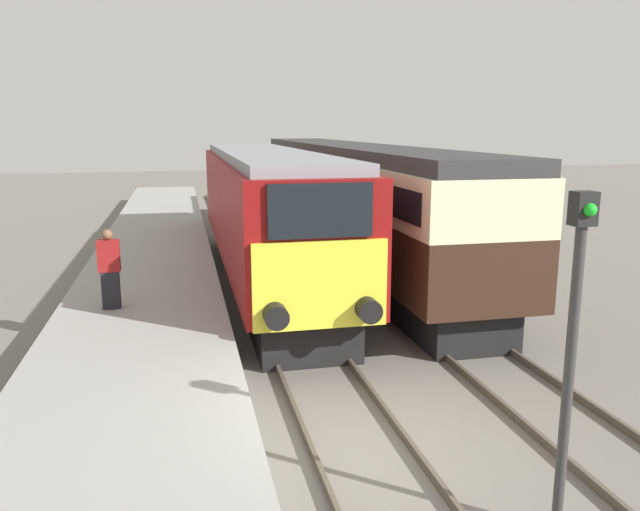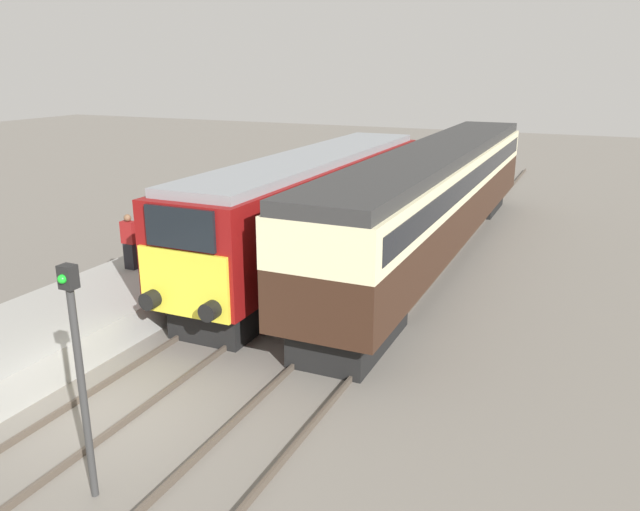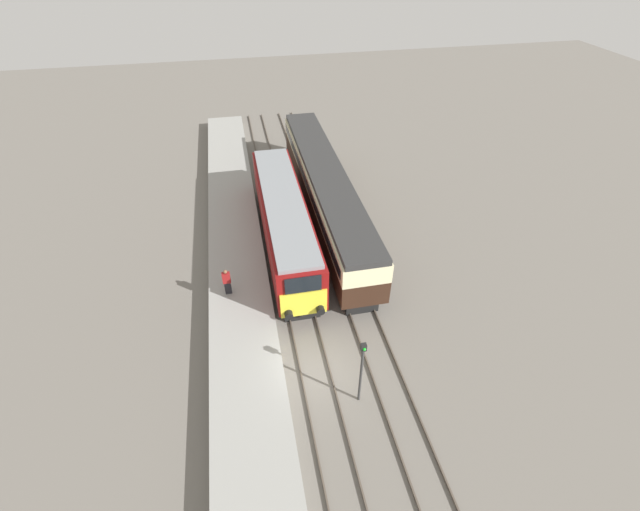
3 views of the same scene
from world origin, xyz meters
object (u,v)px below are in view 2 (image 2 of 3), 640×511
object	(u,v)px
signal_post	(79,365)
person_on_platform	(130,242)
locomotive	(314,206)
passenger_carriage	(437,190)

from	to	relation	value
signal_post	person_on_platform	bearing A→B (deg)	126.38
locomotive	person_on_platform	xyz separation A→B (m)	(-3.90, -4.63, -0.52)
person_on_platform	signal_post	distance (m)	9.47
locomotive	passenger_carriage	size ratio (longest dim) A/B	0.71
locomotive	person_on_platform	size ratio (longest dim) A/B	8.94
passenger_carriage	signal_post	bearing A→B (deg)	-96.30
passenger_carriage	person_on_platform	xyz separation A→B (m)	(-7.30, -7.80, -0.75)
passenger_carriage	person_on_platform	bearing A→B (deg)	-133.13
signal_post	passenger_carriage	bearing A→B (deg)	83.70
locomotive	person_on_platform	distance (m)	6.08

